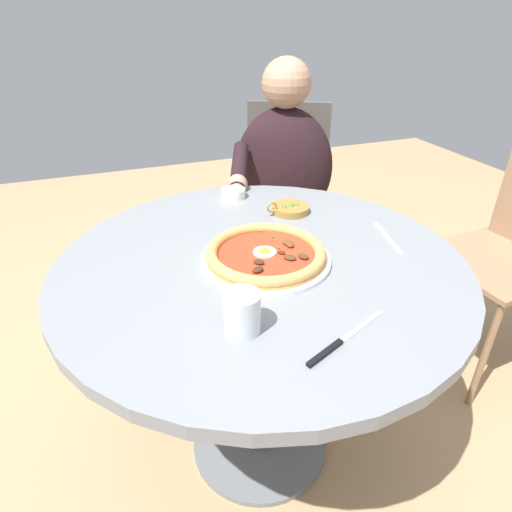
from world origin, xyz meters
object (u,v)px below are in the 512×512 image
(pizza_on_plate, at_px, (266,254))
(steak_knife, at_px, (336,345))
(ramekin_capers, at_px, (233,193))
(diner_person, at_px, (282,212))
(olive_pan, at_px, (290,209))
(cafe_chair_diner, at_px, (285,190))
(dining_table, at_px, (261,297))
(fork_utensil, at_px, (388,238))
(water_glass, at_px, (242,315))

(pizza_on_plate, bearing_deg, steak_knife, -178.81)
(ramekin_capers, height_order, diner_person, diner_person)
(olive_pan, bearing_deg, diner_person, -21.20)
(olive_pan, xyz_separation_m, diner_person, (0.44, -0.17, -0.23))
(diner_person, height_order, cafe_chair_diner, diner_person)
(dining_table, bearing_deg, pizza_on_plate, -145.28)
(dining_table, bearing_deg, diner_person, -27.88)
(fork_utensil, bearing_deg, cafe_chair_diner, -4.34)
(dining_table, bearing_deg, ramekin_capers, -8.29)
(water_glass, bearing_deg, pizza_on_plate, -31.44)
(dining_table, xyz_separation_m, cafe_chair_diner, (0.80, -0.43, -0.05))
(pizza_on_plate, bearing_deg, diner_person, -26.86)
(ramekin_capers, xyz_separation_m, fork_utensil, (-0.43, -0.31, -0.01))
(fork_utensil, distance_m, diner_person, 0.73)
(pizza_on_plate, relative_size, water_glass, 3.82)
(steak_knife, height_order, olive_pan, olive_pan)
(dining_table, height_order, pizza_on_plate, pizza_on_plate)
(dining_table, xyz_separation_m, diner_person, (0.68, -0.36, -0.10))
(dining_table, relative_size, water_glass, 12.17)
(olive_pan, bearing_deg, fork_utensil, -144.71)
(dining_table, xyz_separation_m, ramekin_capers, (0.41, -0.06, 0.13))
(diner_person, bearing_deg, ramekin_capers, 132.00)
(steak_knife, xyz_separation_m, cafe_chair_diner, (1.15, -0.41, -0.17))
(water_glass, relative_size, fork_utensil, 0.46)
(olive_pan, relative_size, diner_person, 0.13)
(dining_table, relative_size, cafe_chair_diner, 1.13)
(ramekin_capers, distance_m, cafe_chair_diner, 0.57)
(steak_knife, distance_m, diner_person, 1.10)
(fork_utensil, relative_size, diner_person, 0.17)
(ramekin_capers, distance_m, olive_pan, 0.21)
(steak_knife, height_order, cafe_chair_diner, cafe_chair_diner)
(olive_pan, relative_size, fork_utensil, 0.76)
(pizza_on_plate, bearing_deg, ramekin_capers, -6.87)
(pizza_on_plate, xyz_separation_m, olive_pan, (0.25, -0.18, -0.01))
(diner_person, bearing_deg, cafe_chair_diner, -28.72)
(ramekin_capers, bearing_deg, fork_utensil, -144.30)
(pizza_on_plate, height_order, ramekin_capers, pizza_on_plate)
(dining_table, height_order, steak_knife, steak_knife)
(water_glass, distance_m, olive_pan, 0.57)
(water_glass, xyz_separation_m, ramekin_capers, (0.65, -0.19, -0.02))
(olive_pan, bearing_deg, dining_table, 141.52)
(water_glass, height_order, steak_knife, water_glass)
(pizza_on_plate, height_order, olive_pan, olive_pan)
(olive_pan, relative_size, cafe_chair_diner, 0.15)
(water_glass, xyz_separation_m, steak_knife, (-0.11, -0.15, -0.03))
(water_glass, bearing_deg, olive_pan, -33.69)
(dining_table, xyz_separation_m, fork_utensil, (-0.02, -0.37, 0.12))
(dining_table, xyz_separation_m, olive_pan, (0.23, -0.19, 0.13))
(ramekin_capers, bearing_deg, olive_pan, -143.72)
(pizza_on_plate, relative_size, fork_utensil, 1.76)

